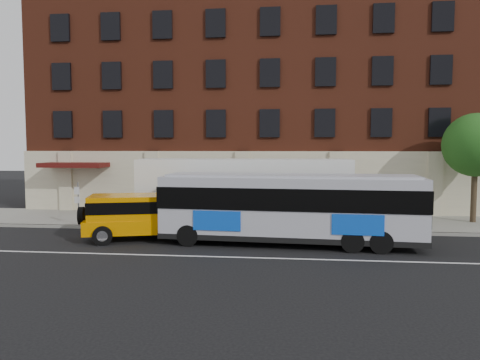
# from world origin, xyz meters

# --- Properties ---
(ground) EXTENTS (120.00, 120.00, 0.00)m
(ground) POSITION_xyz_m (0.00, 0.00, 0.00)
(ground) COLOR black
(ground) RESTS_ON ground
(sidewalk) EXTENTS (60.00, 6.00, 0.15)m
(sidewalk) POSITION_xyz_m (0.00, 9.00, 0.07)
(sidewalk) COLOR gray
(sidewalk) RESTS_ON ground
(kerb) EXTENTS (60.00, 0.25, 0.15)m
(kerb) POSITION_xyz_m (0.00, 6.00, 0.07)
(kerb) COLOR gray
(kerb) RESTS_ON ground
(lane_line) EXTENTS (60.00, 0.12, 0.01)m
(lane_line) POSITION_xyz_m (0.00, 0.50, 0.01)
(lane_line) COLOR silver
(lane_line) RESTS_ON ground
(building) EXTENTS (30.00, 12.10, 15.00)m
(building) POSITION_xyz_m (-0.01, 16.92, 7.58)
(building) COLOR maroon
(building) RESTS_ON sidewalk
(sign_pole) EXTENTS (0.30, 0.20, 2.50)m
(sign_pole) POSITION_xyz_m (-8.50, 6.15, 1.45)
(sign_pole) COLOR slate
(sign_pole) RESTS_ON ground
(street_tree) EXTENTS (3.60, 3.60, 6.20)m
(street_tree) POSITION_xyz_m (13.54, 9.48, 4.41)
(street_tree) COLOR #312518
(street_tree) RESTS_ON sidewalk
(city_bus) EXTENTS (11.85, 3.25, 3.21)m
(city_bus) POSITION_xyz_m (3.04, 3.10, 1.77)
(city_bus) COLOR #B0B0BB
(city_bus) RESTS_ON ground
(yellow_suv) EXTENTS (5.78, 3.52, 2.15)m
(yellow_suv) POSITION_xyz_m (-4.25, 3.49, 1.23)
(yellow_suv) COLOR orange
(yellow_suv) RESTS_ON ground
(shipping_container) EXTENTS (11.45, 2.96, 3.78)m
(shipping_container) POSITION_xyz_m (0.59, 6.80, 1.87)
(shipping_container) COLOR black
(shipping_container) RESTS_ON ground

